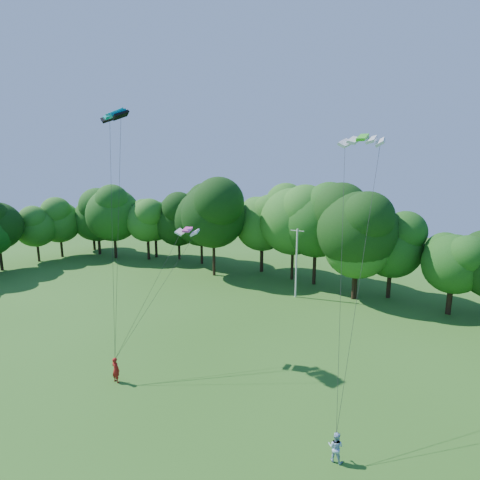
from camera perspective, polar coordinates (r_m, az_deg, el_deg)
The scene contains 8 objects.
utility_pole at distance 44.14m, azimuth 8.59°, elevation -3.42°, with size 1.64×0.20×8.18m.
kite_flyer_left at distance 29.65m, azimuth -18.41°, elevation -18.26°, with size 0.69×0.45×1.88m, color maroon.
kite_flyer_right at distance 22.89m, azimuth 14.37°, elevation -28.21°, with size 0.81×0.63×1.67m, color #9FBEDD.
kite_teal at distance 32.22m, azimuth -18.55°, elevation 18.01°, with size 3.23×2.28×0.72m.
kite_green at distance 27.04m, azimuth 18.18°, elevation 14.63°, with size 2.89×1.34×0.57m.
kite_pink at distance 29.79m, azimuth -8.01°, elevation 1.58°, with size 2.02×1.38×0.32m.
tree_back_west at distance 64.26m, azimuth -12.85°, elevation 3.19°, with size 7.28×7.28×10.59m.
tree_back_center at distance 44.09m, azimuth 17.47°, elevation 2.46°, with size 9.84×9.84×14.32m.
Camera 1 is at (12.15, -9.37, 15.24)m, focal length 28.00 mm.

